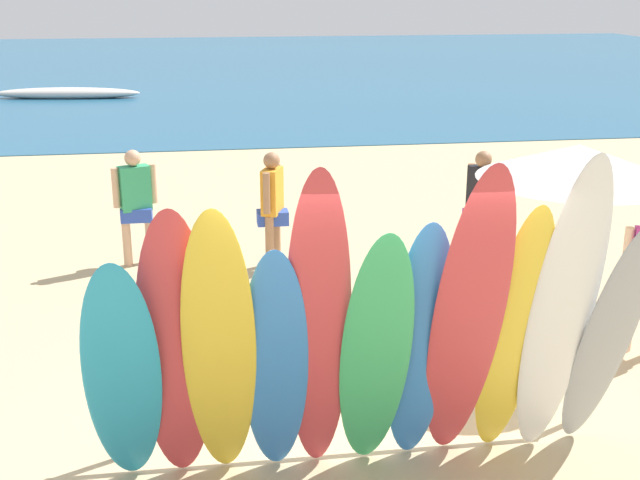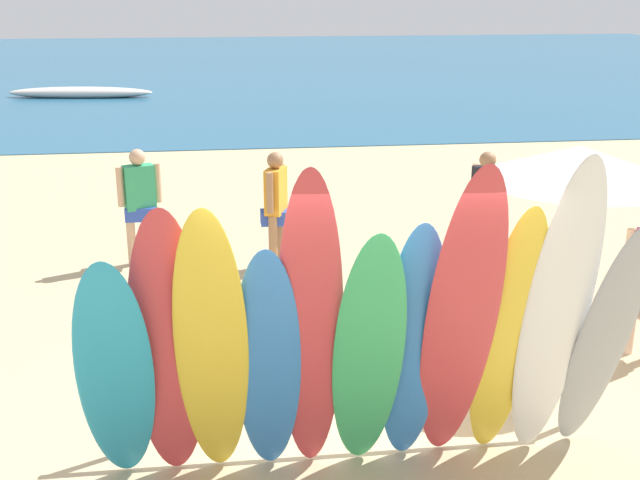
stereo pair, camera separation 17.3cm
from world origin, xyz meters
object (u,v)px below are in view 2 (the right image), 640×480
(surfboard_yellow_8, at_px, (507,338))
(beachgoer_by_water, at_px, (140,198))
(surfboard_yellow_2, at_px, (212,350))
(surfboard_teal_0, at_px, (115,376))
(surfboard_red_1, at_px, (169,351))
(surfboard_blue_6, at_px, (412,348))
(surfboard_red_7, at_px, (461,324))
(surfboard_rack, at_px, (352,382))
(surfboard_grey_10, at_px, (602,342))
(surfboard_blue_3, at_px, (268,365))
(beachgoer_photographing, at_px, (276,202))
(surfboard_red_4, at_px, (310,330))
(distant_boat, at_px, (81,93))
(beachgoer_strolling, at_px, (485,202))
(surfboard_white_9, at_px, (556,316))
(beach_umbrella, at_px, (579,163))
(beach_chair_blue, at_px, (563,267))
(surfboard_green_5, at_px, (369,356))

(surfboard_yellow_8, xyz_separation_m, beachgoer_by_water, (-3.33, 5.59, -0.23))
(surfboard_yellow_2, bearing_deg, surfboard_teal_0, -176.77)
(surfboard_teal_0, relative_size, surfboard_red_1, 0.89)
(surfboard_blue_6, bearing_deg, surfboard_red_7, -19.22)
(surfboard_rack, bearing_deg, surfboard_grey_10, -17.65)
(surfboard_blue_3, height_order, beachgoer_photographing, surfboard_blue_3)
(surfboard_rack, xyz_separation_m, surfboard_red_4, (-0.43, -0.61, 0.78))
(surfboard_yellow_2, relative_size, distant_boat, 0.51)
(surfboard_yellow_8, relative_size, beachgoer_strolling, 1.46)
(surfboard_red_1, xyz_separation_m, distant_boat, (-4.23, 23.19, -1.03))
(surfboard_white_9, distance_m, beachgoer_by_water, 6.77)
(surfboard_blue_6, xyz_separation_m, surfboard_grey_10, (1.53, -0.08, -0.00))
(surfboard_rack, relative_size, surfboard_blue_3, 1.95)
(surfboard_teal_0, bearing_deg, surfboard_red_1, 5.29)
(beach_umbrella, bearing_deg, beach_chair_blue, 67.49)
(beachgoer_photographing, bearing_deg, surfboard_rack, -154.84)
(surfboard_yellow_2, relative_size, beach_chair_blue, 3.02)
(surfboard_red_4, distance_m, surfboard_green_5, 0.51)
(surfboard_rack, bearing_deg, surfboard_red_1, -160.23)
(surfboard_red_1, height_order, distant_boat, surfboard_red_1)
(surfboard_red_1, distance_m, surfboard_blue_3, 0.77)
(surfboard_teal_0, distance_m, surfboard_red_7, 2.65)
(surfboard_yellow_2, bearing_deg, surfboard_green_5, 2.36)
(surfboard_rack, distance_m, surfboard_blue_6, 0.86)
(surfboard_blue_3, bearing_deg, distant_boat, 105.59)
(distant_boat, bearing_deg, surfboard_green_5, -76.11)
(surfboard_white_9, relative_size, beachgoer_strolling, 1.69)
(surfboard_green_5, bearing_deg, beachgoer_by_water, 110.85)
(beach_chair_blue, bearing_deg, beachgoer_strolling, 120.44)
(surfboard_rack, bearing_deg, surfboard_white_9, -23.31)
(surfboard_blue_3, bearing_deg, surfboard_teal_0, -173.53)
(surfboard_teal_0, bearing_deg, surfboard_grey_10, -3.25)
(beach_chair_blue, bearing_deg, beach_umbrella, -109.46)
(surfboard_red_4, relative_size, beachgoer_strolling, 1.66)
(beach_chair_blue, bearing_deg, surfboard_red_4, -132.42)
(surfboard_blue_3, bearing_deg, surfboard_white_9, 0.68)
(surfboard_green_5, xyz_separation_m, surfboard_white_9, (1.47, -0.04, 0.27))
(surfboard_yellow_2, relative_size, surfboard_white_9, 0.90)
(surfboard_yellow_8, height_order, beach_umbrella, surfboard_yellow_8)
(surfboard_blue_3, bearing_deg, surfboard_red_7, -1.44)
(surfboard_red_4, xyz_separation_m, beach_umbrella, (3.07, 2.25, 0.71))
(surfboard_teal_0, bearing_deg, beachgoer_strolling, 44.06)
(surfboard_grey_10, relative_size, beach_umbrella, 1.04)
(surfboard_teal_0, distance_m, beachgoer_by_water, 5.63)
(surfboard_green_5, xyz_separation_m, beach_umbrella, (2.62, 2.24, 0.95))
(surfboard_rack, bearing_deg, surfboard_yellow_8, -26.25)
(surfboard_blue_6, distance_m, distant_boat, 23.99)
(surfboard_red_1, relative_size, beachgoer_strolling, 1.49)
(beachgoer_photographing, relative_size, distant_boat, 0.33)
(beach_umbrella, relative_size, distant_boat, 0.45)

